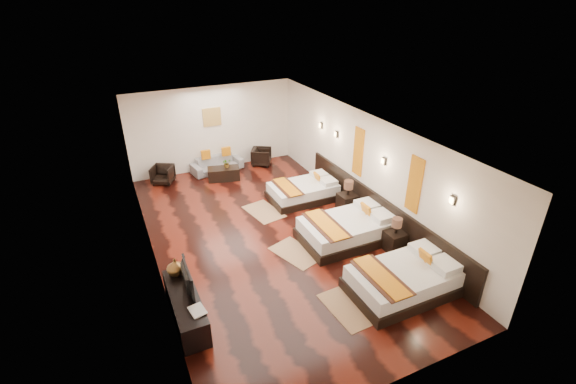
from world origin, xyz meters
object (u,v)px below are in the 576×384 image
armchair_left (163,175)px  coffee_table (224,174)px  book (191,314)px  armchair_right (261,157)px  figurine (175,267)px  bed_far (304,191)px  tv (183,279)px  sofa (217,164)px  nightstand_a (395,239)px  nightstand_b (347,201)px  bed_mid (348,229)px  bed_near (404,279)px  table_plant (227,163)px  tv_console (186,307)px

armchair_left → coffee_table: armchair_left is taller
book → armchair_right: size_ratio=0.52×
figurine → armchair_left: 5.59m
figurine → bed_far: bearing=32.5°
armchair_right → book: bearing=179.5°
tv → sofa: 6.73m
nightstand_a → figurine: 4.99m
coffee_table → nightstand_b: bearing=-54.5°
bed_mid → bed_far: bearing=90.1°
bed_near → bed_mid: bearing=90.0°
bed_mid → coffee_table: bed_mid is taller
bed_far → figurine: 5.00m
coffee_table → table_plant: (0.12, -0.00, 0.35)m
bed_near → coffee_table: (-1.73, 6.78, -0.09)m
armchair_right → coffee_table: 1.68m
bed_mid → coffee_table: 4.98m
tv_console → armchair_left: size_ratio=2.82×
book → bed_mid: bearing=20.0°
bed_mid → bed_far: bed_mid is taller
bed_mid → nightstand_b: bearing=57.8°
table_plant → tv: bearing=-114.7°
book → tv_console: bearing=90.0°
nightstand_a → armchair_right: size_ratio=1.33×
sofa → bed_near: bearing=-86.7°
tv → sofa: tv is taller
table_plant → armchair_left: bearing=164.2°
bed_mid → armchair_right: (-0.17, 5.28, 0.00)m
bed_near → armchair_left: size_ratio=3.45×
figurine → sofa: (2.46, 5.74, -0.48)m
tv → table_plant: tv is taller
bed_far → nightstand_a: bearing=-76.9°
tv_console → tv: bearing=71.1°
tv_console → sofa: 6.87m
bed_far → bed_mid: bearing=-89.9°
nightstand_a → coffee_table: size_ratio=0.87×
tv → figurine: tv is taller
bed_near → coffee_table: bed_near is taller
nightstand_b → book: size_ratio=2.78×
bed_near → nightstand_a: bearing=59.1°
bed_near → sofa: 7.73m
nightstand_b → sofa: bearing=120.4°
bed_near → sofa: (-1.73, 7.53, -0.04)m
bed_far → armchair_right: bed_far is taller
bed_mid → coffee_table: (-1.73, 4.67, -0.10)m
bed_far → bed_near: bearing=-90.0°
bed_near → table_plant: bed_near is taller
nightstand_a → tv: (-4.89, 0.02, 0.50)m
figurine → coffee_table: bearing=63.7°
nightstand_b → coffee_table: 4.28m
tv_console → nightstand_b: bearing=23.7°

